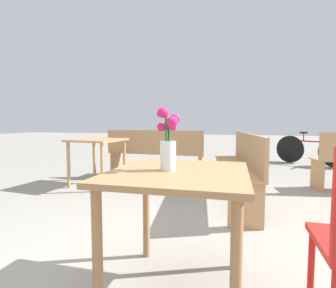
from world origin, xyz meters
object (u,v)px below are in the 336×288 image
bench_near (240,163)px  bench_middle (155,152)px  bicycle (311,150)px  table_front (179,190)px  flower_vase (168,143)px  table_back (98,147)px

bench_near → bench_middle: same height
bench_near → bicycle: bearing=65.8°
bench_middle → bicycle: 3.84m
bench_middle → table_front: bearing=-68.2°
bench_middle → bicycle: bearing=39.0°
flower_vase → bench_near: (0.36, 1.98, -0.39)m
flower_vase → table_back: bearing=129.4°
table_front → table_back: (-1.86, 2.18, -0.00)m
table_back → table_front: bearing=-49.5°
table_front → bench_near: bench_near is taller
flower_vase → table_back: size_ratio=0.44×
table_front → bicycle: bearing=71.3°
table_front → bench_middle: bearing=111.8°
table_back → flower_vase: bearing=-50.6°
table_front → bench_middle: 3.16m
table_front → bicycle: size_ratio=0.60×
bench_middle → table_back: bench_middle is taller
bench_middle → table_back: 1.03m
table_back → bicycle: (3.68, 3.16, -0.25)m
table_back → bench_near: bearing=-5.8°
table_front → bench_near: size_ratio=0.44×
bench_middle → bicycle: size_ratio=1.24×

